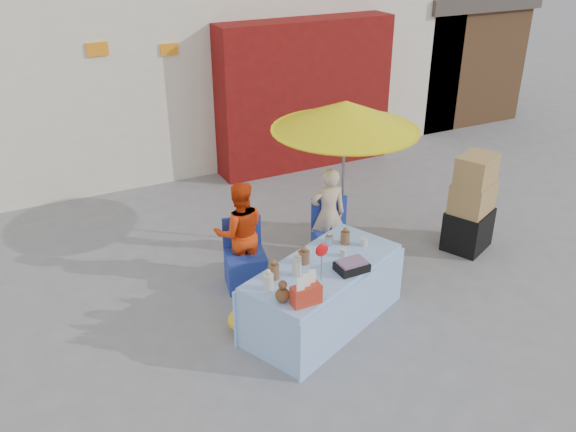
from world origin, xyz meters
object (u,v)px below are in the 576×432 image
chair_left (246,267)px  umbrella (346,116)px  vendor_beige (328,214)px  box_stack (471,206)px  chair_right (333,245)px  market_table (323,293)px  vendor_orange (240,233)px

chair_left → umbrella: size_ratio=0.41×
vendor_beige → box_stack: 1.97m
chair_right → box_stack: box_stack is taller
umbrella → market_table: bearing=-127.9°
market_table → box_stack: box_stack is taller
vendor_beige → chair_left: bearing=19.4°
umbrella → box_stack: umbrella is taller
chair_right → box_stack: bearing=-2.0°
chair_right → vendor_beige: size_ratio=0.66×
box_stack → market_table: bearing=-167.2°
chair_left → box_stack: size_ratio=0.62×
market_table → vendor_beige: 1.49m
market_table → vendor_orange: vendor_orange is taller
chair_left → vendor_beige: vendor_beige is taller
vendor_orange → umbrella: size_ratio=0.64×
vendor_beige → box_stack: bearing=174.3°
chair_right → vendor_beige: 0.41m
box_stack → vendor_orange: bearing=168.4°
chair_right → vendor_beige: vendor_beige is taller
chair_left → umbrella: umbrella is taller
chair_right → umbrella: bearing=57.0°
market_table → umbrella: bearing=28.4°
chair_left → box_stack: bearing=4.0°
vendor_orange → box_stack: bearing=-178.4°
chair_left → chair_right: bearing=13.2°
chair_left → vendor_beige: 1.31m
chair_left → vendor_beige: size_ratio=0.66×
chair_right → vendor_orange: bearing=-172.9°
market_table → vendor_beige: size_ratio=1.66×
chair_left → umbrella: 2.27m
chair_left → umbrella: bearing=23.6°
chair_left → vendor_orange: 0.43m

